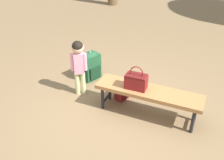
{
  "coord_description": "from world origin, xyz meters",
  "views": [
    {
      "loc": [
        -1.42,
        2.92,
        2.56
      ],
      "look_at": [
        0.22,
        -0.12,
        0.45
      ],
      "focal_mm": 41.21,
      "sensor_mm": 36.0,
      "label": 1
    }
  ],
  "objects_px": {
    "child_standing": "(79,60)",
    "handbag": "(136,81)",
    "park_bench": "(149,93)",
    "backpack_large": "(90,65)",
    "backpack_small": "(122,90)"
  },
  "relations": [
    {
      "from": "child_standing",
      "to": "handbag",
      "type": "bearing_deg",
      "value": 178.56
    },
    {
      "from": "park_bench",
      "to": "backpack_large",
      "type": "relative_size",
      "value": 2.83
    },
    {
      "from": "handbag",
      "to": "child_standing",
      "type": "relative_size",
      "value": 0.37
    },
    {
      "from": "park_bench",
      "to": "backpack_small",
      "type": "bearing_deg",
      "value": -19.05
    },
    {
      "from": "child_standing",
      "to": "park_bench",
      "type": "bearing_deg",
      "value": -179.4
    },
    {
      "from": "handbag",
      "to": "backpack_small",
      "type": "xyz_separation_m",
      "value": [
        0.34,
        -0.22,
        -0.4
      ]
    },
    {
      "from": "handbag",
      "to": "child_standing",
      "type": "height_order",
      "value": "child_standing"
    },
    {
      "from": "park_bench",
      "to": "backpack_small",
      "type": "relative_size",
      "value": 4.57
    },
    {
      "from": "backpack_large",
      "to": "backpack_small",
      "type": "distance_m",
      "value": 0.9
    },
    {
      "from": "handbag",
      "to": "backpack_large",
      "type": "height_order",
      "value": "handbag"
    },
    {
      "from": "child_standing",
      "to": "backpack_small",
      "type": "distance_m",
      "value": 0.88
    },
    {
      "from": "backpack_large",
      "to": "backpack_small",
      "type": "xyz_separation_m",
      "value": [
        -0.83,
        0.33,
        -0.11
      ]
    },
    {
      "from": "backpack_small",
      "to": "child_standing",
      "type": "bearing_deg",
      "value": 15.68
    },
    {
      "from": "backpack_large",
      "to": "park_bench",
      "type": "bearing_deg",
      "value": 159.28
    },
    {
      "from": "backpack_large",
      "to": "backpack_small",
      "type": "height_order",
      "value": "backpack_large"
    }
  ]
}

